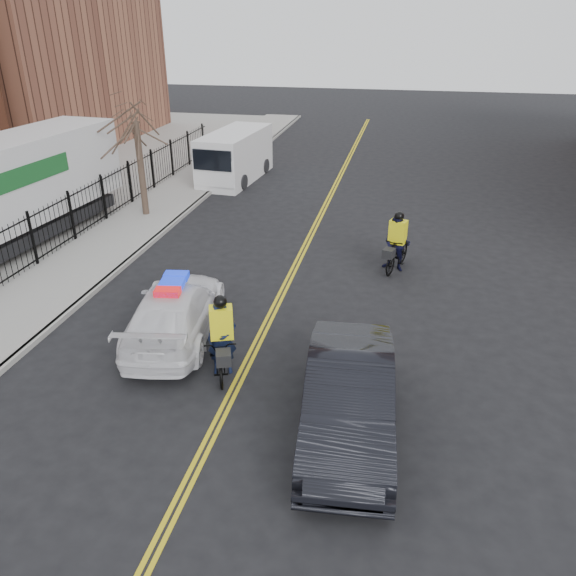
# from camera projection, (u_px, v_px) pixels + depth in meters

# --- Properties ---
(ground) EXTENTS (120.00, 120.00, 0.00)m
(ground) POSITION_uv_depth(u_px,v_px,m) (251.00, 355.00, 14.90)
(ground) COLOR black
(ground) RESTS_ON ground
(center_line_left) EXTENTS (0.10, 60.00, 0.01)m
(center_line_left) POSITION_uv_depth(u_px,v_px,m) (303.00, 246.00, 21.94)
(center_line_left) COLOR gold
(center_line_left) RESTS_ON ground
(center_line_right) EXTENTS (0.10, 60.00, 0.01)m
(center_line_right) POSITION_uv_depth(u_px,v_px,m) (307.00, 246.00, 21.91)
(center_line_right) COLOR gold
(center_line_right) RESTS_ON ground
(sidewalk) EXTENTS (3.00, 60.00, 0.15)m
(sidewalk) POSITION_uv_depth(u_px,v_px,m) (128.00, 230.00, 23.30)
(sidewalk) COLOR gray
(sidewalk) RESTS_ON ground
(curb) EXTENTS (0.20, 60.00, 0.15)m
(curb) POSITION_uv_depth(u_px,v_px,m) (162.00, 233.00, 23.02)
(curb) COLOR gray
(curb) RESTS_ON ground
(iron_fence) EXTENTS (0.12, 28.00, 2.00)m
(iron_fence) POSITION_uv_depth(u_px,v_px,m) (92.00, 207.00, 23.17)
(iron_fence) COLOR black
(iron_fence) RESTS_ON ground
(warehouse_far) EXTENTS (14.00, 18.00, 14.00)m
(warehouse_far) POSITION_uv_depth(u_px,v_px,m) (10.00, 34.00, 37.21)
(warehouse_far) COLOR brown
(warehouse_far) RESTS_ON ground
(street_tree) EXTENTS (3.20, 3.20, 4.80)m
(street_tree) POSITION_uv_depth(u_px,v_px,m) (137.00, 137.00, 23.55)
(street_tree) COLOR #3C2C23
(street_tree) RESTS_ON sidewalk
(police_cruiser) EXTENTS (2.93, 5.51, 1.68)m
(police_cruiser) POSITION_uv_depth(u_px,v_px,m) (175.00, 311.00, 15.54)
(police_cruiser) COLOR white
(police_cruiser) RESTS_ON ground
(dark_sedan) EXTENTS (2.26, 5.38, 1.73)m
(dark_sedan) POSITION_uv_depth(u_px,v_px,m) (349.00, 397.00, 11.87)
(dark_sedan) COLOR black
(dark_sedan) RESTS_ON ground
(cargo_van) EXTENTS (2.74, 6.28, 2.56)m
(cargo_van) POSITION_uv_depth(u_px,v_px,m) (234.00, 157.00, 30.11)
(cargo_van) COLOR silver
(cargo_van) RESTS_ON ground
(cyclist_near) EXTENTS (1.46, 2.31, 2.14)m
(cyclist_near) POSITION_uv_depth(u_px,v_px,m) (223.00, 346.00, 13.93)
(cyclist_near) COLOR black
(cyclist_near) RESTS_ON ground
(cyclist_far) EXTENTS (1.22, 2.20, 2.14)m
(cyclist_far) POSITION_uv_depth(u_px,v_px,m) (396.00, 247.00, 19.57)
(cyclist_far) COLOR black
(cyclist_far) RESTS_ON ground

